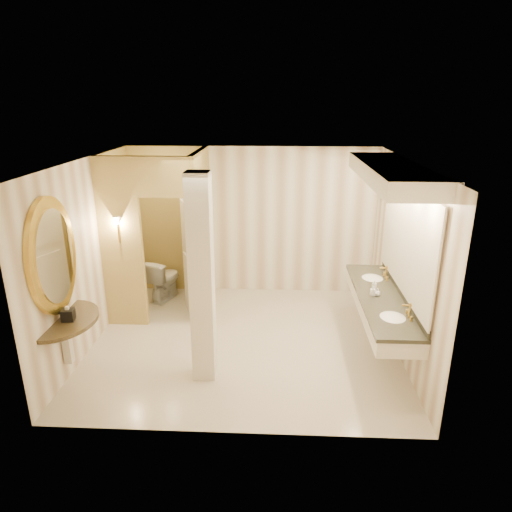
{
  "coord_description": "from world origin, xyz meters",
  "views": [
    {
      "loc": [
        0.48,
        -6.09,
        3.49
      ],
      "look_at": [
        0.17,
        0.2,
        1.3
      ],
      "focal_mm": 32.0,
      "sensor_mm": 36.0,
      "label": 1
    }
  ],
  "objects": [
    {
      "name": "wall_right",
      "position": [
        2.25,
        0.0,
        1.35
      ],
      "size": [
        0.02,
        4.0,
        2.7
      ],
      "primitive_type": "cube",
      "color": "white",
      "rests_on": "floor"
    },
    {
      "name": "console_shelf",
      "position": [
        -2.21,
        -1.07,
        1.35
      ],
      "size": [
        1.12,
        1.12,
        2.01
      ],
      "color": "black",
      "rests_on": "floor"
    },
    {
      "name": "tissue_box",
      "position": [
        -2.1,
        -1.11,
        0.95
      ],
      "size": [
        0.16,
        0.16,
        0.15
      ],
      "primitive_type": "cube",
      "rotation": [
        0.0,
        0.0,
        0.14
      ],
      "color": "black",
      "rests_on": "console_shelf"
    },
    {
      "name": "pillar",
      "position": [
        -0.45,
        -0.9,
        1.35
      ],
      "size": [
        0.29,
        0.29,
        2.7
      ],
      "primitive_type": "cube",
      "color": "silver",
      "rests_on": "floor"
    },
    {
      "name": "toilet_closet",
      "position": [
        -1.12,
        0.97,
        1.39
      ],
      "size": [
        1.5,
        1.55,
        2.7
      ],
      "color": "tan",
      "rests_on": "floor"
    },
    {
      "name": "vanity",
      "position": [
        1.98,
        -0.17,
        1.63
      ],
      "size": [
        0.75,
        2.65,
        2.09
      ],
      "color": "silver",
      "rests_on": "floor"
    },
    {
      "name": "toilet",
      "position": [
        -1.58,
        1.51,
        0.38
      ],
      "size": [
        0.65,
        0.85,
        0.76
      ],
      "primitive_type": "imported",
      "rotation": [
        0.0,
        0.0,
        2.81
      ],
      "color": "white",
      "rests_on": "floor"
    },
    {
      "name": "wall_back",
      "position": [
        0.0,
        2.0,
        1.35
      ],
      "size": [
        4.5,
        0.02,
        2.7
      ],
      "primitive_type": "cube",
      "color": "white",
      "rests_on": "floor"
    },
    {
      "name": "wall_front",
      "position": [
        0.0,
        -2.0,
        1.35
      ],
      "size": [
        4.5,
        0.02,
        2.7
      ],
      "primitive_type": "cube",
      "color": "white",
      "rests_on": "floor"
    },
    {
      "name": "ceiling",
      "position": [
        0.0,
        0.0,
        2.7
      ],
      "size": [
        4.5,
        4.5,
        0.0
      ],
      "primitive_type": "plane",
      "rotation": [
        3.14,
        0.0,
        0.0
      ],
      "color": "white",
      "rests_on": "wall_back"
    },
    {
      "name": "soap_bottle_a",
      "position": [
        1.82,
        -0.16,
        0.95
      ],
      "size": [
        0.06,
        0.07,
        0.14
      ],
      "primitive_type": "imported",
      "rotation": [
        0.0,
        0.0,
        0.02
      ],
      "color": "beige",
      "rests_on": "vanity"
    },
    {
      "name": "floor",
      "position": [
        0.0,
        0.0,
        0.0
      ],
      "size": [
        4.5,
        4.5,
        0.0
      ],
      "primitive_type": "plane",
      "color": "beige",
      "rests_on": "ground"
    },
    {
      "name": "soap_bottle_b",
      "position": [
        1.88,
        -0.18,
        0.93
      ],
      "size": [
        0.11,
        0.11,
        0.11
      ],
      "primitive_type": "imported",
      "rotation": [
        0.0,
        0.0,
        0.37
      ],
      "color": "silver",
      "rests_on": "vanity"
    },
    {
      "name": "wall_sconce",
      "position": [
        -1.93,
        0.43,
        1.73
      ],
      "size": [
        0.14,
        0.14,
        0.42
      ],
      "color": "#B7903A",
      "rests_on": "toilet_closet"
    },
    {
      "name": "soap_bottle_c",
      "position": [
        1.86,
        -0.05,
        0.97
      ],
      "size": [
        0.08,
        0.08,
        0.19
      ],
      "primitive_type": "imported",
      "rotation": [
        0.0,
        0.0,
        -0.09
      ],
      "color": "#C6B28C",
      "rests_on": "vanity"
    },
    {
      "name": "wall_left",
      "position": [
        -2.25,
        0.0,
        1.35
      ],
      "size": [
        0.02,
        4.0,
        2.7
      ],
      "primitive_type": "cube",
      "color": "white",
      "rests_on": "floor"
    }
  ]
}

